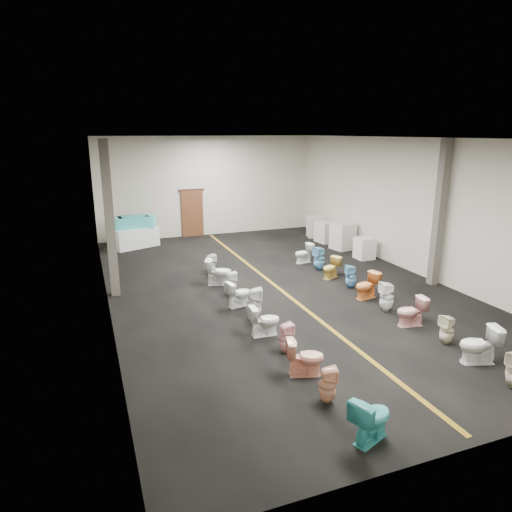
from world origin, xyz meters
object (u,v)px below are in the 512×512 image
object	(u,v)px
display_table	(135,237)
toilet_right_7	(331,268)
toilet_left_4	(264,320)
appliance_crate_a	(365,248)
toilet_right_1	(479,345)
toilet_left_1	(327,385)
toilet_right_5	(367,286)
toilet_left_6	(239,294)
toilet_right_8	(319,258)
bathtub	(133,222)
toilet_left_0	(371,418)
toilet_left_5	(254,304)
toilet_left_8	(219,272)
toilet_right_9	(304,253)
toilet_left_9	(211,264)
toilet_right_6	(351,277)
toilet_left_2	(305,357)
toilet_left_3	(285,338)
toilet_right_2	(447,330)
toilet_right_3	(411,312)
appliance_crate_b	(343,236)
appliance_crate_d	(315,227)
toilet_right_4	(387,297)
toilet_left_7	(231,283)
appliance_crate_c	(327,232)

from	to	relation	value
display_table	toilet_right_7	xyz separation A→B (m)	(5.58, -6.59, -0.06)
display_table	toilet_left_4	distance (m)	10.06
appliance_crate_a	toilet_right_1	xyz separation A→B (m)	(-2.38, -7.77, 0.00)
display_table	toilet_right_1	distance (m)	13.88
toilet_left_1	toilet_right_5	bearing A→B (deg)	-25.14
toilet_left_6	toilet_right_5	xyz separation A→B (m)	(3.66, -0.73, 0.02)
toilet_right_8	bathtub	bearing A→B (deg)	-141.94
toilet_left_0	display_table	bearing A→B (deg)	-13.71
toilet_left_5	toilet_left_8	bearing A→B (deg)	16.85
toilet_right_5	toilet_right_9	distance (m)	3.99
toilet_left_6	toilet_right_9	size ratio (longest dim) A/B	1.02
toilet_left_9	toilet_right_6	world-z (taller)	toilet_right_6
bathtub	toilet_left_0	size ratio (longest dim) A/B	2.39
toilet_left_2	toilet_left_9	world-z (taller)	toilet_left_2
toilet_left_0	toilet_left_9	bearing A→B (deg)	-21.54
toilet_left_1	toilet_left_0	bearing A→B (deg)	-158.08
display_table	toilet_right_5	bearing A→B (deg)	-57.00
toilet_left_0	toilet_left_3	world-z (taller)	toilet_left_0
appliance_crate_a	toilet_right_7	bearing A→B (deg)	-145.22
toilet_right_1	toilet_left_1	bearing A→B (deg)	-69.62
toilet_right_2	toilet_right_7	world-z (taller)	toilet_right_7
toilet_right_2	toilet_right_7	xyz separation A→B (m)	(-0.03, 5.18, 0.00)
appliance_crate_a	toilet_left_8	bearing A→B (deg)	-170.63
toilet_right_2	toilet_right_9	bearing A→B (deg)	174.44
appliance_crate_a	toilet_left_4	size ratio (longest dim) A/B	1.09
bathtub	toilet_left_3	distance (m)	11.06
toilet_right_3	toilet_left_6	bearing A→B (deg)	-119.76
appliance_crate_b	toilet_right_1	size ratio (longest dim) A/B	1.33
appliance_crate_d	toilet_right_6	bearing A→B (deg)	-108.93
appliance_crate_a	toilet_left_2	xyz separation A→B (m)	(-5.98, -6.93, -0.03)
display_table	toilet_right_1	bearing A→B (deg)	-66.28
toilet_left_4	toilet_left_9	size ratio (longest dim) A/B	1.04
appliance_crate_d	toilet_left_6	xyz separation A→B (m)	(-6.02, -6.95, -0.11)
toilet_right_8	toilet_right_6	bearing A→B (deg)	-6.65
toilet_left_3	toilet_right_5	world-z (taller)	toilet_right_5
toilet_left_6	toilet_right_4	size ratio (longest dim) A/B	0.89
toilet_right_8	toilet_left_7	bearing A→B (deg)	-77.13
toilet_left_5	toilet_left_8	size ratio (longest dim) A/B	1.02
bathtub	toilet_left_6	xyz separation A→B (m)	(1.94, -7.89, -0.71)
toilet_right_2	toilet_right_7	size ratio (longest dim) A/B	0.99
appliance_crate_c	toilet_left_8	world-z (taller)	appliance_crate_c
toilet_right_8	appliance_crate_c	bearing A→B (deg)	140.48
bathtub	toilet_left_1	size ratio (longest dim) A/B	2.70
toilet_left_4	toilet_right_3	size ratio (longest dim) A/B	0.99
appliance_crate_b	toilet_left_0	distance (m)	12.19
appliance_crate_c	toilet_left_0	distance (m)	13.37
toilet_left_9	toilet_left_8	bearing A→B (deg)	168.40
toilet_left_2	toilet_left_5	bearing A→B (deg)	15.87
appliance_crate_c	toilet_left_7	distance (m)	7.73
display_table	toilet_right_5	distance (m)	10.27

